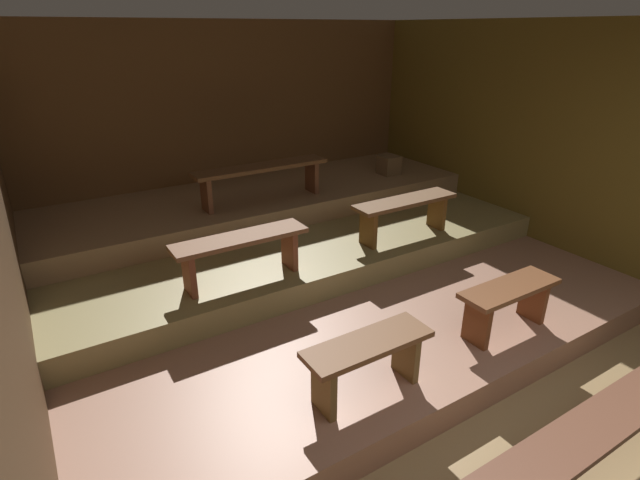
% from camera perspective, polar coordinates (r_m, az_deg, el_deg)
% --- Properties ---
extents(ground, '(5.86, 6.15, 0.08)m').
position_cam_1_polar(ground, '(4.66, 3.98, -9.36)').
color(ground, olive).
extents(wall_back, '(5.86, 0.06, 2.59)m').
position_cam_1_polar(wall_back, '(6.41, -10.22, 12.45)').
color(wall_back, brown).
rests_on(wall_back, ground).
extents(wall_right, '(0.06, 6.15, 2.59)m').
position_cam_1_polar(wall_right, '(5.94, 25.23, 9.74)').
color(wall_right, brown).
rests_on(wall_right, ground).
extents(platform_lower, '(5.06, 4.16, 0.24)m').
position_cam_1_polar(platform_lower, '(5.01, 0.03, -4.70)').
color(platform_lower, '#9B6D56').
rests_on(platform_lower, ground).
extents(platform_middle, '(5.06, 2.62, 0.24)m').
position_cam_1_polar(platform_middle, '(5.51, -4.20, 0.69)').
color(platform_middle, olive).
rests_on(platform_middle, platform_lower).
extents(platform_upper, '(5.06, 1.48, 0.24)m').
position_cam_1_polar(platform_upper, '(5.90, -6.88, 4.62)').
color(platform_upper, '#967553').
rests_on(platform_upper, platform_middle).
extents(bench_floor_center, '(2.06, 0.29, 0.41)m').
position_cam_1_polar(bench_floor_center, '(3.35, 28.39, -19.95)').
color(bench_floor_center, brown).
rests_on(bench_floor_center, ground).
extents(bench_lower_left, '(0.89, 0.29, 0.41)m').
position_cam_1_polar(bench_lower_left, '(3.27, 5.58, -13.28)').
color(bench_lower_left, brown).
rests_on(bench_lower_left, platform_lower).
extents(bench_lower_right, '(0.89, 0.29, 0.41)m').
position_cam_1_polar(bench_lower_right, '(4.14, 21.14, -6.37)').
color(bench_lower_right, brown).
rests_on(bench_lower_right, platform_lower).
extents(bench_middle_left, '(1.17, 0.29, 0.41)m').
position_cam_1_polar(bench_middle_left, '(4.19, -9.22, -0.80)').
color(bench_middle_left, brown).
rests_on(bench_middle_left, platform_middle).
extents(bench_middle_right, '(1.17, 0.29, 0.41)m').
position_cam_1_polar(bench_middle_right, '(5.11, 9.88, 3.66)').
color(bench_middle_right, brown).
rests_on(bench_middle_right, platform_middle).
extents(bench_upper_center, '(1.52, 0.29, 0.41)m').
position_cam_1_polar(bench_upper_center, '(5.43, -6.85, 7.78)').
color(bench_upper_center, brown).
rests_on(bench_upper_center, platform_upper).
extents(wooden_crate_upper, '(0.24, 0.24, 0.24)m').
position_cam_1_polar(wooden_crate_upper, '(6.56, 8.04, 8.68)').
color(wooden_crate_upper, brown).
rests_on(wooden_crate_upper, platform_upper).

